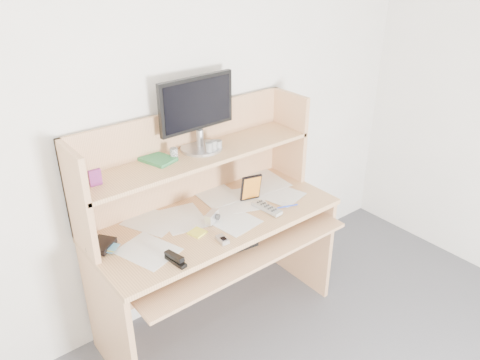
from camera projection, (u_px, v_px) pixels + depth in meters
back_wall at (180, 117)px, 2.60m from camera, size 3.60×0.04×2.50m
desk at (208, 219)px, 2.68m from camera, size 1.40×0.70×1.30m
paper_clutter at (216, 217)px, 2.60m from camera, size 1.32×0.54×0.01m
keyboard at (217, 248)px, 2.49m from camera, size 0.45×0.21×0.03m
tv_remote at (267, 208)px, 2.66m from camera, size 0.07×0.20×0.02m
flip_phone at (222, 239)px, 2.38m from camera, size 0.05×0.08×0.02m
stapler at (175, 259)px, 2.22m from camera, size 0.05×0.13×0.04m
wallet at (102, 245)px, 2.32m from camera, size 0.16×0.16×0.03m
sticky_note_pad at (197, 233)px, 2.45m from camera, size 0.09×0.09×0.01m
digital_camera at (212, 217)px, 2.53m from camera, size 0.10×0.08×0.06m
game_case at (251, 188)px, 2.72m from camera, size 0.12×0.04×0.17m
blue_pen at (288, 206)px, 2.69m from camera, size 0.12×0.05×0.01m
card_box at (95, 178)px, 2.21m from camera, size 0.06×0.02×0.08m
shelf_book at (158, 159)px, 2.47m from camera, size 0.17×0.20×0.02m
chip_stack_a at (174, 153)px, 2.49m from camera, size 0.05×0.05×0.06m
chip_stack_b at (209, 148)px, 2.54m from camera, size 0.05×0.05×0.07m
chip_stack_c at (218, 145)px, 2.60m from camera, size 0.06×0.06×0.05m
chip_stack_d at (213, 146)px, 2.57m from camera, size 0.05×0.05×0.07m
monitor at (198, 111)px, 2.53m from camera, size 0.47×0.23×0.41m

